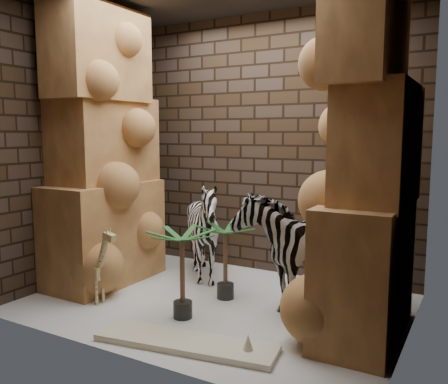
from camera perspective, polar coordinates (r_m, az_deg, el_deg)
The scene contains 13 objects.
floor at distance 4.63m, azimuth -1.26°, elevation -13.52°, with size 3.50×3.50×0.00m, color silver.
wall_back at distance 5.44m, azimuth 5.46°, elevation 5.72°, with size 3.50×3.50×0.00m, color #322214.
wall_front at distance 3.32m, azimuth -12.45°, elevation 4.68°, with size 3.50×3.50×0.00m, color #322214.
wall_left at distance 5.44m, azimuth -17.44°, elevation 5.43°, with size 3.00×3.00×0.00m, color #322214.
wall_right at distance 3.75m, azimuth 22.40°, elevation 4.57°, with size 3.00×3.00×0.00m, color #322214.
rock_pillar_left at distance 5.19m, azimuth -14.79°, elevation 5.45°, with size 0.68×1.30×3.00m, color tan, non-canonical shape.
rock_pillar_right at distance 3.81m, azimuth 17.45°, elevation 4.81°, with size 0.58×1.25×3.00m, color tan, non-canonical shape.
zebra_right at distance 4.52m, azimuth 8.65°, elevation -5.24°, with size 0.61×1.13×1.34m, color white.
zebra_left at distance 5.16m, azimuth -2.44°, elevation -5.39°, with size 0.91×1.13×1.03m, color white.
giraffe_toy at distance 4.72m, azimuth -15.90°, elevation -8.38°, with size 0.40×0.13×0.78m, color #D2C17E, non-canonical shape.
palm_front at distance 4.64m, azimuth 0.17°, elevation -8.46°, with size 0.36×0.36×0.77m, color #224E1C, non-canonical shape.
palm_back at distance 4.18m, azimuth -5.14°, elevation -9.98°, with size 0.36×0.36×0.81m, color #224E1C, non-canonical shape.
surfboard at distance 3.80m, azimuth -4.74°, elevation -17.94°, with size 1.45×0.35×0.05m, color #F9F2CC.
Camera 1 is at (2.21, -3.72, 1.64)m, focal length 37.20 mm.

